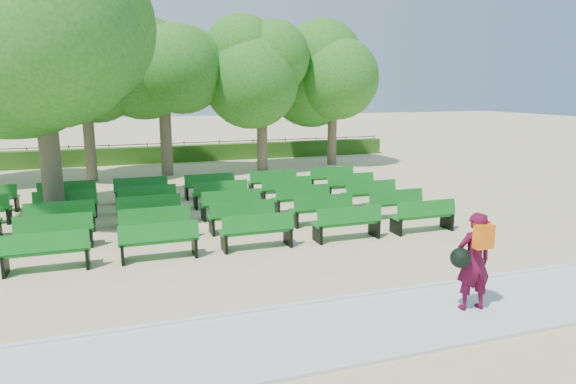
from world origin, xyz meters
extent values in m
plane|color=#CAB886|center=(0.00, 0.00, 0.00)|extent=(120.00, 120.00, 0.00)
cube|color=silver|center=(0.00, -7.40, 0.03)|extent=(30.00, 2.20, 0.06)
cube|color=silver|center=(0.00, -6.25, 0.05)|extent=(30.00, 0.12, 0.10)
cube|color=#295616|center=(0.00, 14.00, 0.45)|extent=(26.00, 0.70, 0.90)
cube|color=#136C1C|center=(-0.70, 0.81, 0.47)|extent=(1.88, 0.60, 0.06)
cube|color=#136C1C|center=(-0.70, 0.60, 0.72)|extent=(1.87, 0.23, 0.44)
cylinder|color=brown|center=(-4.60, 1.81, 1.78)|extent=(0.59, 0.59, 3.56)
ellipsoid|color=#2D741F|center=(-4.60, 1.81, 5.17)|extent=(5.85, 5.85, 5.27)
imported|color=#490A23|center=(3.20, -7.43, 0.97)|extent=(0.71, 0.51, 1.83)
cube|color=orange|center=(3.20, -7.64, 1.50)|extent=(0.34, 0.17, 0.43)
sphere|color=black|center=(2.86, -7.49, 1.10)|extent=(0.37, 0.37, 0.37)
camera|label=1|loc=(-2.86, -14.68, 4.06)|focal=32.00mm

